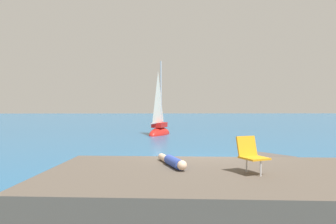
# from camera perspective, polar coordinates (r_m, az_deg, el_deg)

# --- Properties ---
(ground_plane) EXTENTS (160.00, 160.00, 0.00)m
(ground_plane) POSITION_cam_1_polar(r_m,az_deg,el_deg) (10.80, 5.77, -9.51)
(ground_plane) COLOR #236093
(shore_ledge) EXTENTS (8.04, 4.91, 0.51)m
(shore_ledge) POSITION_cam_1_polar(r_m,az_deg,el_deg) (7.48, 8.74, -12.24)
(shore_ledge) COLOR brown
(shore_ledge) RESTS_ON ground
(boulder_seaward) EXTENTS (1.82, 1.54, 1.16)m
(boulder_seaward) POSITION_cam_1_polar(r_m,az_deg,el_deg) (10.31, 17.92, -10.05)
(boulder_seaward) COLOR #4D4641
(boulder_seaward) RESTS_ON ground
(boulder_inland) EXTENTS (1.24, 1.20, 0.74)m
(boulder_inland) POSITION_cam_1_polar(r_m,az_deg,el_deg) (10.40, 21.49, -9.98)
(boulder_inland) COLOR brown
(boulder_inland) RESTS_ON ground
(sailboat_near) EXTENTS (2.03, 3.13, 5.66)m
(sailboat_near) POSITION_cam_1_polar(r_m,az_deg,el_deg) (22.59, -1.52, -3.22)
(sailboat_near) COLOR red
(sailboat_near) RESTS_ON ground
(person_sunbather) EXTENTS (0.65, 1.72, 0.25)m
(person_sunbather) POSITION_cam_1_polar(r_m,az_deg,el_deg) (7.98, 0.80, -8.67)
(person_sunbather) COLOR #334CB2
(person_sunbather) RESTS_ON shore_ledge
(beach_chair) EXTENTS (0.67, 0.73, 0.80)m
(beach_chair) POSITION_cam_1_polar(r_m,az_deg,el_deg) (7.31, 14.32, -7.00)
(beach_chair) COLOR orange
(beach_chair) RESTS_ON shore_ledge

